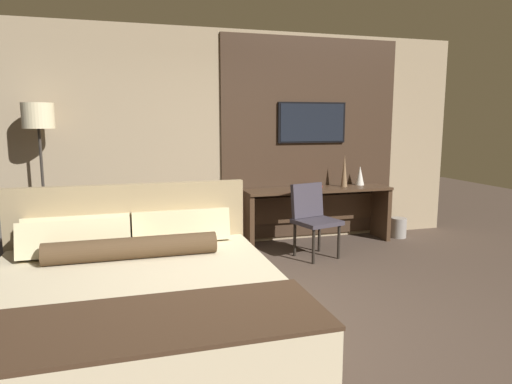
% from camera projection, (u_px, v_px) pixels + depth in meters
% --- Properties ---
extents(ground_plane, '(16.00, 16.00, 0.00)m').
position_uv_depth(ground_plane, '(266.00, 328.00, 3.66)').
color(ground_plane, '#4C3D33').
extents(wall_back_tv_panel, '(7.20, 0.09, 2.80)m').
position_uv_depth(wall_back_tv_panel, '(222.00, 140.00, 5.96)').
color(wall_back_tv_panel, tan).
rests_on(wall_back_tv_panel, ground_plane).
extents(bed, '(2.03, 2.17, 1.10)m').
position_uv_depth(bed, '(135.00, 310.00, 3.16)').
color(bed, '#33281E').
rests_on(bed, ground_plane).
extents(desk, '(2.01, 0.49, 0.75)m').
position_uv_depth(desk, '(316.00, 205.00, 6.18)').
color(desk, '#422D1E').
rests_on(desk, ground_plane).
extents(tv, '(0.97, 0.04, 0.55)m').
position_uv_depth(tv, '(312.00, 123.00, 6.20)').
color(tv, black).
extents(desk_chair, '(0.58, 0.58, 0.89)m').
position_uv_depth(desk_chair, '(312.00, 214.00, 5.55)').
color(desk_chair, '#38333D').
rests_on(desk_chair, ground_plane).
extents(armchair_by_window, '(0.91, 0.93, 0.77)m').
position_uv_depth(armchair_by_window, '(21.00, 258.00, 4.65)').
color(armchair_by_window, '#47423D').
rests_on(armchair_by_window, ground_plane).
extents(floor_lamp, '(0.34, 0.34, 1.84)m').
position_uv_depth(floor_lamp, '(39.00, 129.00, 5.04)').
color(floor_lamp, '#282623').
rests_on(floor_lamp, ground_plane).
extents(vase_tall, '(0.09, 0.09, 0.44)m').
position_uv_depth(vase_tall, '(344.00, 171.00, 6.22)').
color(vase_tall, '#846647').
rests_on(vase_tall, desk).
extents(vase_short, '(0.13, 0.13, 0.27)m').
position_uv_depth(vase_short, '(360.00, 175.00, 6.39)').
color(vase_short, silver).
rests_on(vase_short, desk).
extents(book, '(0.26, 0.21, 0.03)m').
position_uv_depth(book, '(313.00, 187.00, 6.15)').
color(book, maroon).
rests_on(book, desk).
extents(waste_bin, '(0.22, 0.22, 0.28)m').
position_uv_depth(waste_bin, '(398.00, 228.00, 6.49)').
color(waste_bin, gray).
rests_on(waste_bin, ground_plane).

